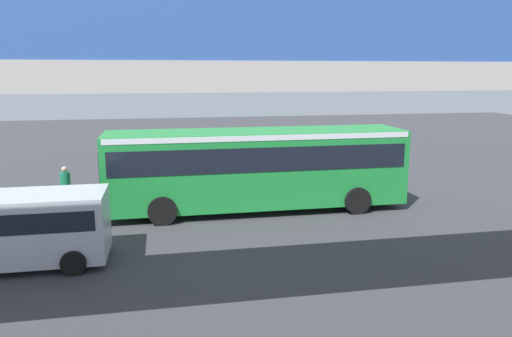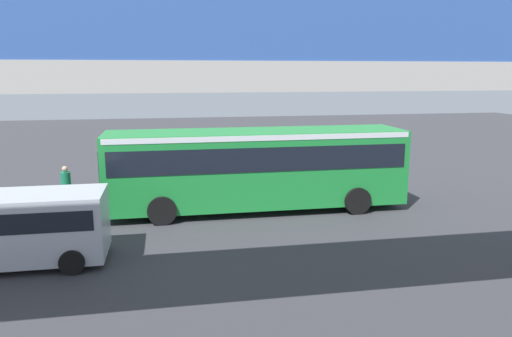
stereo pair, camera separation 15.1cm
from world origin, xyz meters
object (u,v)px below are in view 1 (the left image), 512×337
(parked_van, at_px, (17,225))
(traffic_sign, at_px, (139,150))
(pedestrian, at_px, (66,189))
(city_bus, at_px, (257,163))

(parked_van, distance_m, traffic_sign, 9.01)
(parked_van, bearing_deg, pedestrian, -92.96)
(parked_van, height_order, traffic_sign, traffic_sign)
(city_bus, height_order, pedestrian, city_bus)
(parked_van, xyz_separation_m, traffic_sign, (-2.99, -8.46, 0.71))
(pedestrian, bearing_deg, parked_van, 87.04)
(parked_van, xyz_separation_m, pedestrian, (-0.28, -5.48, -0.30))
(pedestrian, xyz_separation_m, traffic_sign, (-2.71, -2.98, 1.00))
(parked_van, relative_size, traffic_sign, 1.71)
(city_bus, xyz_separation_m, traffic_sign, (4.63, -4.19, 0.01))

